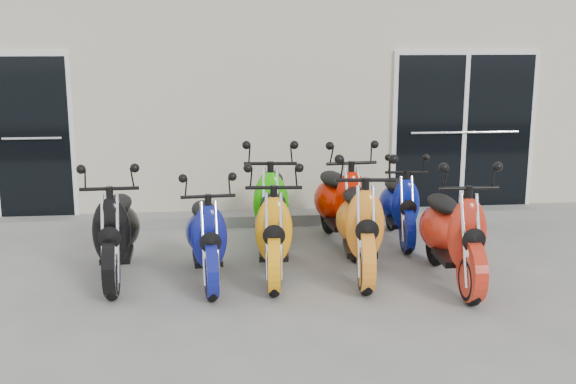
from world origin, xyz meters
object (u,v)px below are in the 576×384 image
scooter_front_blue (206,224)px  scooter_back_green (271,192)px  scooter_front_black (116,219)px  scooter_front_orange_a (274,217)px  scooter_back_blue (400,195)px  scooter_back_red (341,191)px  scooter_front_orange_b (360,211)px  scooter_front_red (453,219)px

scooter_front_blue → scooter_back_green: size_ratio=0.89×
scooter_front_black → scooter_front_orange_a: size_ratio=1.01×
scooter_back_green → scooter_back_blue: size_ratio=1.18×
scooter_back_blue → scooter_front_orange_a: bearing=-141.4°
scooter_back_green → scooter_back_red: scooter_back_green is taller
scooter_front_orange_a → scooter_back_red: bearing=53.2°
scooter_front_blue → scooter_front_orange_b: (1.63, 0.08, 0.08)m
scooter_front_red → scooter_back_red: 1.69m
scooter_front_black → scooter_back_green: (1.69, 0.94, 0.03)m
scooter_front_red → scooter_back_red: (-0.92, 1.42, 0.00)m
scooter_front_black → scooter_back_red: scooter_back_red is taller
scooter_front_red → scooter_back_blue: bearing=97.1°
scooter_back_blue → scooter_front_black: bearing=-158.1°
scooter_front_orange_a → scooter_front_red: bearing=-7.9°
scooter_front_black → scooter_front_red: bearing=-9.5°
scooter_front_orange_a → scooter_front_orange_b: (0.92, -0.01, 0.04)m
scooter_front_orange_b → scooter_front_red: bearing=-17.8°
scooter_front_orange_a → scooter_back_red: scooter_back_red is taller
scooter_front_red → scooter_front_orange_b: bearing=158.0°
scooter_front_black → scooter_back_blue: (3.29, 1.09, -0.07)m
scooter_front_blue → scooter_back_green: scooter_back_green is taller
scooter_front_red → scooter_back_green: (-1.76, 1.40, 0.01)m
scooter_front_orange_a → scooter_front_orange_b: 0.92m
scooter_front_blue → scooter_front_orange_b: bearing=-2.0°
scooter_front_blue → scooter_back_red: bearing=30.1°
scooter_front_black → scooter_front_blue: scooter_front_black is taller
scooter_front_black → scooter_front_orange_a: (1.64, -0.07, -0.01)m
scooter_front_blue → scooter_front_orange_b: size_ratio=0.89×
scooter_front_blue → scooter_front_red: 2.54m
scooter_front_blue → scooter_front_orange_b: 1.63m
scooter_front_orange_b → scooter_back_blue: 1.38m
scooter_front_orange_a → scooter_back_blue: (1.65, 1.16, -0.07)m
scooter_back_red → scooter_front_orange_b: bearing=-94.1°
scooter_front_orange_a → scooter_back_blue: scooter_front_orange_a is taller
scooter_front_blue → scooter_front_red: (2.52, -0.30, 0.06)m
scooter_front_black → scooter_front_red: scooter_front_red is taller
scooter_front_orange_b → scooter_back_green: (-0.87, 1.02, -0.00)m
scooter_front_orange_a → scooter_back_green: scooter_back_green is taller
scooter_front_blue → scooter_front_orange_a: bearing=2.7°
scooter_front_black → scooter_back_blue: size_ratio=1.13×
scooter_back_green → scooter_back_red: (0.84, 0.01, -0.01)m
scooter_front_black → scooter_front_red: size_ratio=0.97×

